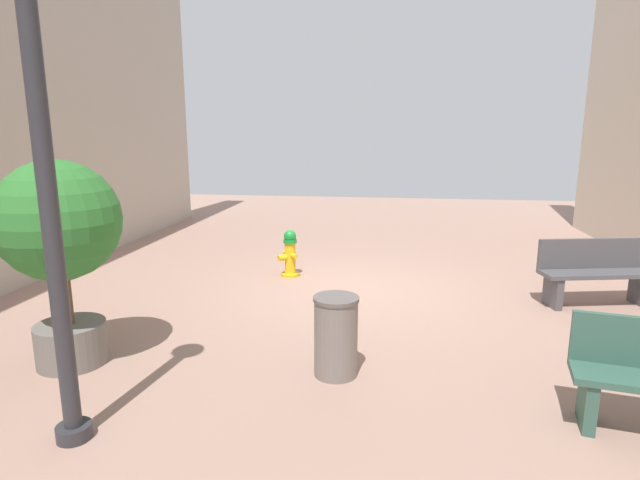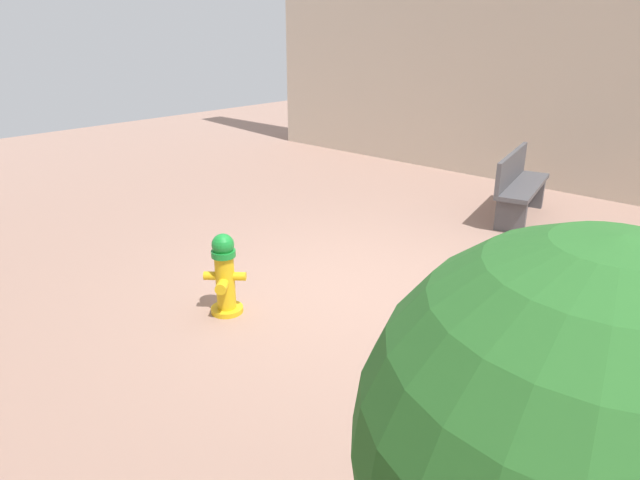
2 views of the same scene
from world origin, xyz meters
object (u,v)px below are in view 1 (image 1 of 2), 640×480
bench_near (596,271)px  fire_hydrant (290,253)px  street_lamp (41,139)px  planter_tree (60,235)px  trash_bin (336,336)px

bench_near → fire_hydrant: bearing=-10.0°
fire_hydrant → street_lamp: street_lamp is taller
bench_near → planter_tree: bearing=24.4°
planter_tree → trash_bin: planter_tree is taller
bench_near → planter_tree: (6.32, 2.87, 0.93)m
fire_hydrant → trash_bin: (-1.21, 3.55, 0.02)m
bench_near → trash_bin: 4.41m
fire_hydrant → planter_tree: planter_tree is taller
bench_near → planter_tree: size_ratio=0.77×
planter_tree → street_lamp: size_ratio=0.57×
bench_near → street_lamp: size_ratio=0.44×
fire_hydrant → bench_near: 4.74m
fire_hydrant → street_lamp: bearing=81.1°
planter_tree → trash_bin: 3.03m
fire_hydrant → bench_near: size_ratio=0.48×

